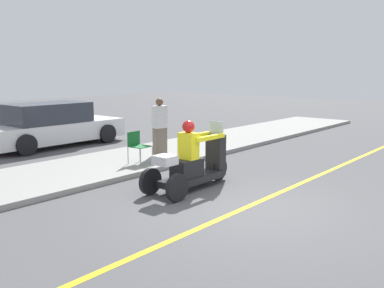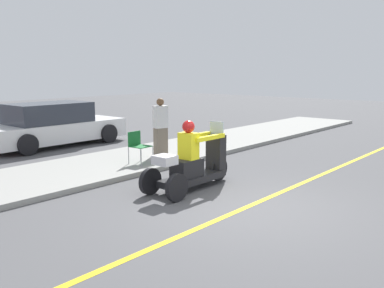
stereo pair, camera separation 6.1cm
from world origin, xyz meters
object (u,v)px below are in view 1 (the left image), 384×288
(folding_chair_curbside, at_px, (137,144))
(parked_car_lot_left, at_px, (52,126))
(spectator_mid_group, at_px, (160,128))
(motorcycle_trike, at_px, (193,165))

(folding_chair_curbside, distance_m, parked_car_lot_left, 4.57)
(folding_chair_curbside, bearing_deg, spectator_mid_group, 14.53)
(spectator_mid_group, relative_size, parked_car_lot_left, 0.35)
(spectator_mid_group, distance_m, parked_car_lot_left, 4.33)
(spectator_mid_group, height_order, folding_chair_curbside, spectator_mid_group)
(motorcycle_trike, xyz_separation_m, parked_car_lot_left, (0.98, 6.91, 0.16))
(spectator_mid_group, xyz_separation_m, folding_chair_curbside, (-1.13, -0.29, -0.27))
(spectator_mid_group, bearing_deg, folding_chair_curbside, -165.47)
(spectator_mid_group, relative_size, folding_chair_curbside, 1.96)
(spectator_mid_group, height_order, parked_car_lot_left, spectator_mid_group)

